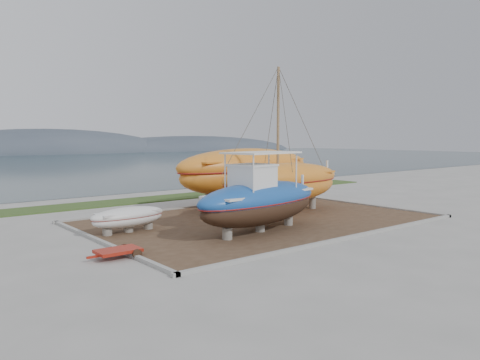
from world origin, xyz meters
TOP-DOWN VIEW (x-y plane):
  - ground at (0.00, 0.00)m, footprint 140.00×140.00m
  - dirt_patch at (0.00, 4.00)m, footprint 18.00×12.00m
  - curb_frame at (0.00, 4.00)m, footprint 18.60×12.60m
  - grass_strip at (0.00, 15.50)m, footprint 44.00×3.00m
  - blue_caique at (-2.23, 1.48)m, footprint 8.28×3.70m
  - white_dinghy at (-7.20, 5.42)m, footprint 3.99×1.81m
  - orange_sailboat at (2.59, 4.85)m, footprint 9.21×2.85m
  - orange_bare_hull at (3.24, 9.09)m, footprint 11.38×3.86m
  - red_trailer at (-9.57, 1.38)m, footprint 2.46×1.23m

SIDE VIEW (x-z plane):
  - ground at x=0.00m, z-range 0.00..0.00m
  - dirt_patch at x=0.00m, z-range 0.00..0.06m
  - grass_strip at x=0.00m, z-range 0.00..0.08m
  - curb_frame at x=0.00m, z-range 0.00..0.15m
  - red_trailer at x=-9.57m, z-range 0.00..0.35m
  - white_dinghy at x=-7.20m, z-range 0.06..1.22m
  - orange_bare_hull at x=3.24m, z-range 0.06..3.74m
  - blue_caique at x=-2.23m, z-range 0.06..3.91m
  - orange_sailboat at x=2.59m, z-range 0.06..8.68m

